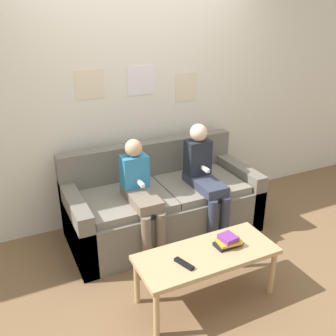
# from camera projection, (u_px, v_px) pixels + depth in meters

# --- Properties ---
(ground_plane) EXTENTS (10.00, 10.00, 0.00)m
(ground_plane) POSITION_uv_depth(u_px,v_px,m) (187.00, 259.00, 3.46)
(ground_plane) COLOR brown
(wall_back) EXTENTS (8.00, 0.06, 2.60)m
(wall_back) POSITION_uv_depth(u_px,v_px,m) (140.00, 97.00, 3.83)
(wall_back) COLOR silver
(wall_back) RESTS_ON ground_plane
(couch) EXTENTS (1.89, 0.85, 0.87)m
(couch) POSITION_uv_depth(u_px,v_px,m) (162.00, 205.00, 3.79)
(couch) COLOR #6B665B
(couch) RESTS_ON ground_plane
(coffee_table) EXTENTS (1.09, 0.45, 0.43)m
(coffee_table) POSITION_uv_depth(u_px,v_px,m) (207.00, 258.00, 2.86)
(coffee_table) COLOR tan
(coffee_table) RESTS_ON ground_plane
(person_left) EXTENTS (0.24, 0.58, 1.07)m
(person_left) POSITION_uv_depth(u_px,v_px,m) (141.00, 193.00, 3.37)
(person_left) COLOR #756656
(person_left) RESTS_ON ground_plane
(person_right) EXTENTS (0.24, 0.58, 1.12)m
(person_right) POSITION_uv_depth(u_px,v_px,m) (204.00, 176.00, 3.64)
(person_right) COLOR #33384C
(person_right) RESTS_ON ground_plane
(tv_remote) EXTENTS (0.09, 0.17, 0.02)m
(tv_remote) POSITION_uv_depth(u_px,v_px,m) (184.00, 264.00, 2.70)
(tv_remote) COLOR black
(tv_remote) RESTS_ON coffee_table
(book_stack) EXTENTS (0.22, 0.15, 0.09)m
(book_stack) POSITION_uv_depth(u_px,v_px,m) (228.00, 241.00, 2.91)
(book_stack) COLOR black
(book_stack) RESTS_ON coffee_table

